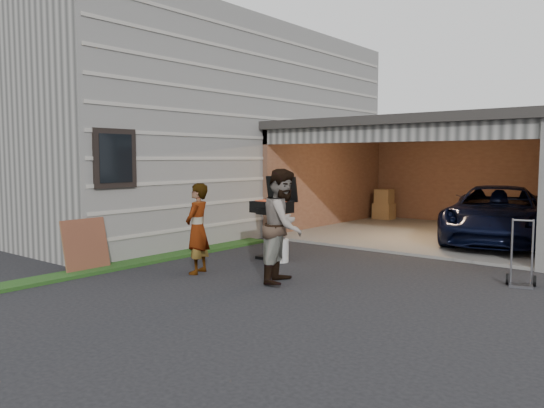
{
  "coord_description": "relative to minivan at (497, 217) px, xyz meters",
  "views": [
    {
      "loc": [
        5.97,
        -6.64,
        2.01
      ],
      "look_at": [
        -0.21,
        1.04,
        1.15
      ],
      "focal_mm": 35.0,
      "sensor_mm": 36.0,
      "label": 1
    }
  ],
  "objects": [
    {
      "name": "ground",
      "position": [
        -2.37,
        -6.19,
        -0.65
      ],
      "size": [
        80.0,
        80.0,
        0.0
      ],
      "primitive_type": "plane",
      "color": "black",
      "rests_on": "ground"
    },
    {
      "name": "plywood_panel",
      "position": [
        -4.77,
        -7.69,
        -0.18
      ],
      "size": [
        0.24,
        0.85,
        0.94
      ],
      "primitive_type": "cube",
      "rotation": [
        0.0,
        -0.21,
        0.0
      ],
      "color": "#5D2C20",
      "rests_on": "ground"
    },
    {
      "name": "hand_truck",
      "position": [
        1.51,
        -3.99,
        -0.44
      ],
      "size": [
        0.46,
        0.41,
        1.06
      ],
      "rotation": [
        0.0,
        0.0,
        0.27
      ],
      "color": "slate",
      "rests_on": "ground"
    },
    {
      "name": "bbq_grill",
      "position": [
        -2.97,
        -4.64,
        0.33
      ],
      "size": [
        0.74,
        0.65,
        1.64
      ],
      "color": "black",
      "rests_on": "ground"
    },
    {
      "name": "minivan",
      "position": [
        0.0,
        0.0,
        0.0
      ],
      "size": [
        3.08,
        5.01,
        1.3
      ],
      "primitive_type": "imported",
      "rotation": [
        0.0,
        0.0,
        0.21
      ],
      "color": "black",
      "rests_on": "ground"
    },
    {
      "name": "man",
      "position": [
        -1.57,
        -6.12,
        0.27
      ],
      "size": [
        0.95,
        1.07,
        1.84
      ],
      "primitive_type": "imported",
      "rotation": [
        0.0,
        0.0,
        1.91
      ],
      "color": "#4B351D",
      "rests_on": "ground"
    },
    {
      "name": "house",
      "position": [
        -8.37,
        -2.19,
        2.1
      ],
      "size": [
        7.0,
        11.0,
        5.5
      ],
      "primitive_type": "cube",
      "color": "#474744",
      "rests_on": "ground"
    },
    {
      "name": "propane_tank",
      "position": [
        -2.61,
        -4.84,
        -0.42
      ],
      "size": [
        0.31,
        0.31,
        0.45
      ],
      "primitive_type": "cylinder",
      "rotation": [
        0.0,
        0.0,
        0.04
      ],
      "color": "silver",
      "rests_on": "ground"
    },
    {
      "name": "garage",
      "position": [
        -1.61,
        0.61,
        1.22
      ],
      "size": [
        6.8,
        6.3,
        2.9
      ],
      "color": "#605E59",
      "rests_on": "ground"
    },
    {
      "name": "woman",
      "position": [
        -3.12,
        -6.54,
        0.14
      ],
      "size": [
        0.55,
        0.67,
        1.57
      ],
      "primitive_type": "imported",
      "rotation": [
        0.0,
        0.0,
        -1.22
      ],
      "color": "silver",
      "rests_on": "ground"
    },
    {
      "name": "groundcover_strip",
      "position": [
        -4.62,
        -7.19,
        -0.62
      ],
      "size": [
        0.5,
        8.0,
        0.06
      ],
      "primitive_type": "cube",
      "color": "#193814",
      "rests_on": "ground"
    }
  ]
}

